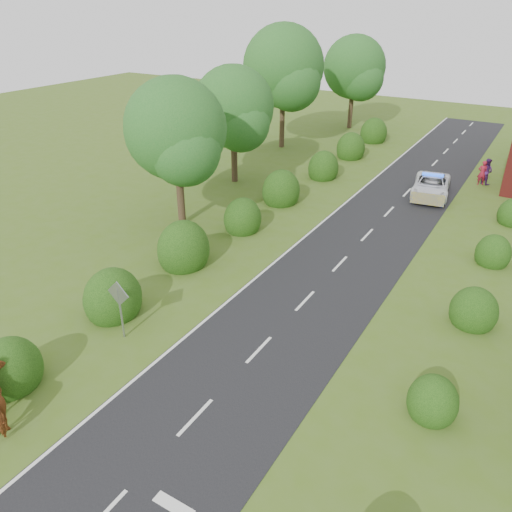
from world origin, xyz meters
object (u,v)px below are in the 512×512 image
Objects in this scene: police_van at (431,186)px; pedestrian_purple at (486,171)px; cow at (1,401)px; road_sign at (119,301)px; pedestrian_red at (482,173)px.

police_van is 2.85× the size of pedestrian_purple.
cow is at bearing 104.01° from pedestrian_purple.
road_sign reaches higher than pedestrian_purple.
police_van is at bearing -173.16° from cow.
cow is 1.26× the size of pedestrian_red.
road_sign is at bearing -114.99° from police_van.
road_sign is 23.19m from police_van.
road_sign is at bearing -160.76° from cow.
road_sign is 28.24m from pedestrian_purple.
police_van is (6.45, 22.26, -0.96)m from road_sign.
pedestrian_purple is at bearing 70.96° from road_sign.
police_van is 4.82m from pedestrian_red.
road_sign reaches higher than cow.
pedestrian_red is at bearing 89.55° from pedestrian_purple.
pedestrian_purple is (9.21, 26.69, -0.72)m from road_sign.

